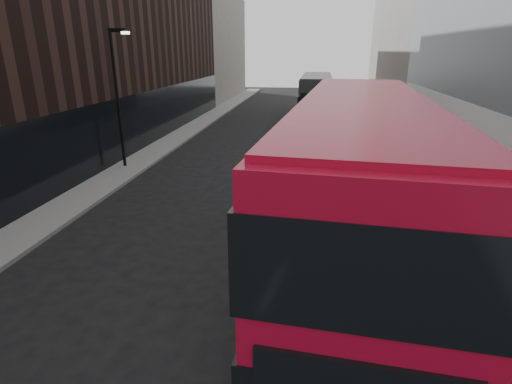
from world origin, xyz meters
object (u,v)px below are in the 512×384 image
at_px(car_a, 332,195).
at_px(car_c, 307,123).
at_px(street_lamp, 118,90).
at_px(red_bus, 357,188).
at_px(car_b, 301,143).
at_px(grey_bus, 316,95).

height_order(car_a, car_c, car_c).
distance_m(street_lamp, red_bus, 15.17).
height_order(street_lamp, car_b, street_lamp).
bearing_deg(grey_bus, car_b, -92.39).
relative_size(street_lamp, car_a, 1.61).
xyz_separation_m(grey_bus, car_c, (-0.64, -8.26, -1.33)).
bearing_deg(car_b, car_a, -88.62).
bearing_deg(street_lamp, red_bus, -42.02).
distance_m(car_a, car_c, 16.27).
bearing_deg(red_bus, grey_bus, 96.76).
relative_size(grey_bus, car_c, 2.30).
bearing_deg(grey_bus, car_c, -93.58).
height_order(street_lamp, car_a, street_lamp).
bearing_deg(car_a, car_b, 99.17).
height_order(street_lamp, grey_bus, street_lamp).
height_order(red_bus, car_a, red_bus).
xyz_separation_m(car_b, car_c, (0.21, 6.77, 0.08)).
height_order(red_bus, car_b, red_bus).
distance_m(street_lamp, car_a, 12.42).
relative_size(car_b, car_c, 0.79).
distance_m(red_bus, car_c, 21.65).
bearing_deg(car_c, car_a, -82.61).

